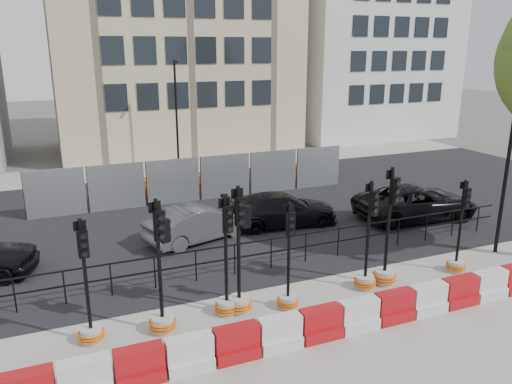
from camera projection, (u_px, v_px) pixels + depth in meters
name	position (u px, v px, depth m)	size (l,w,h in m)	color
ground	(288.00, 285.00, 14.47)	(120.00, 120.00, 0.00)	#51514C
sidewalk_near	(343.00, 338.00, 11.80)	(40.00, 6.00, 0.02)	gray
road	(214.00, 213.00, 20.68)	(40.00, 14.00, 0.03)	black
sidewalk_far	(166.00, 167.00, 28.68)	(40.00, 4.00, 0.02)	gray
building_cream	(169.00, 10.00, 32.23)	(15.00, 10.06, 18.00)	#C1AA8D
building_white	(364.00, 29.00, 38.00)	(12.00, 9.06, 16.00)	silver
kerb_railing	(271.00, 248.00, 15.35)	(18.00, 0.04, 1.00)	black
heras_fencing	(207.00, 181.00, 23.26)	(14.33, 1.72, 2.00)	#989BA1
lamp_post_far	(176.00, 113.00, 27.06)	(0.12, 0.56, 6.00)	black
lamp_post_near	(509.00, 159.00, 15.86)	(0.12, 0.56, 6.00)	black
barrier_row	(339.00, 320.00, 11.88)	(14.65, 0.50, 0.80)	#B6110E
traffic_signal_a	(90.00, 318.00, 11.48)	(0.60, 0.60, 3.05)	beige
traffic_signal_b	(162.00, 302.00, 11.87)	(0.66, 0.66, 3.36)	beige
traffic_signal_c	(227.00, 291.00, 12.71)	(0.63, 0.63, 3.18)	beige
traffic_signal_d	(240.00, 283.00, 12.77)	(0.67, 0.67, 3.40)	beige
traffic_signal_e	(288.00, 287.00, 13.00)	(0.57, 0.57, 2.91)	beige
traffic_signal_f	(367.00, 264.00, 14.04)	(0.63, 0.63, 3.18)	beige
traffic_signal_g	(386.00, 261.00, 14.33)	(0.69, 0.69, 3.49)	beige
traffic_signal_h	(457.00, 253.00, 15.15)	(0.57, 0.57, 2.92)	beige
car_b	(199.00, 223.00, 17.66)	(4.16, 2.47, 1.30)	#444549
car_c	(281.00, 209.00, 19.15)	(4.59, 2.25, 1.29)	black
car_d	(416.00, 202.00, 19.86)	(5.14, 2.68, 1.38)	black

